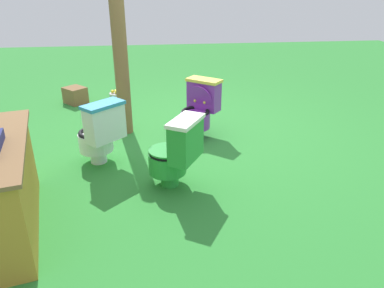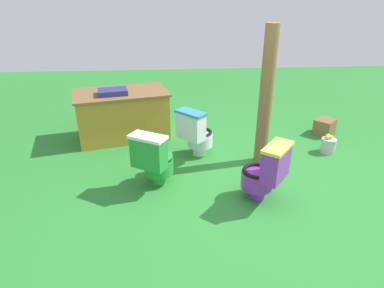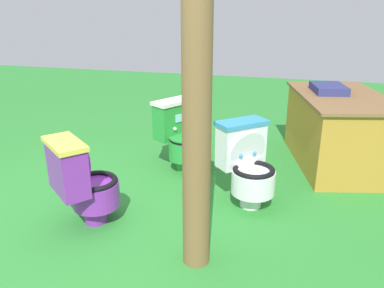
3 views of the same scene
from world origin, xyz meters
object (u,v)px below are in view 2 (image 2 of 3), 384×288
object	(u,v)px
toilet_purple	(266,172)
vendor_table	(122,114)
small_crate	(325,127)
toilet_white	(196,133)
toilet_green	(154,159)
lemon_bucket	(328,145)
wooden_post	(266,98)

from	to	relation	value
toilet_purple	vendor_table	bearing A→B (deg)	81.79
vendor_table	small_crate	world-z (taller)	vendor_table
toilet_white	toilet_green	bearing A→B (deg)	-79.79
toilet_green	toilet_purple	xyz separation A→B (m)	(1.26, -0.40, 0.00)
toilet_purple	small_crate	xyz separation A→B (m)	(1.57, 1.83, -0.24)
small_crate	toilet_green	bearing A→B (deg)	-153.19
lemon_bucket	vendor_table	bearing A→B (deg)	164.90
lemon_bucket	toilet_purple	bearing A→B (deg)	-138.84
toilet_green	lemon_bucket	xyz separation A→B (m)	(2.57, 0.75, -0.25)
toilet_purple	toilet_white	world-z (taller)	same
wooden_post	vendor_table	bearing A→B (deg)	153.06
lemon_bucket	toilet_white	bearing A→B (deg)	179.28
toilet_green	small_crate	xyz separation A→B (m)	(2.83, 1.43, -0.24)
wooden_post	toilet_green	bearing A→B (deg)	-159.51
toilet_white	vendor_table	bearing A→B (deg)	-169.05
wooden_post	lemon_bucket	world-z (taller)	wooden_post
toilet_purple	toilet_white	xyz separation A→B (m)	(-0.69, 1.17, 0.00)
toilet_green	toilet_purple	size ratio (longest dim) A/B	1.00
toilet_green	small_crate	size ratio (longest dim) A/B	2.20
toilet_white	lemon_bucket	bearing A→B (deg)	46.15
wooden_post	lemon_bucket	xyz separation A→B (m)	(1.09, 0.19, -0.82)
wooden_post	small_crate	size ratio (longest dim) A/B	5.69
vendor_table	wooden_post	world-z (taller)	wooden_post
toilet_green	toilet_white	world-z (taller)	same
toilet_green	vendor_table	bearing A→B (deg)	140.08
toilet_green	wooden_post	bearing A→B (deg)	51.19
vendor_table	lemon_bucket	world-z (taller)	vendor_table
toilet_white	wooden_post	bearing A→B (deg)	33.44
toilet_purple	vendor_table	world-z (taller)	vendor_table
toilet_green	lemon_bucket	size ratio (longest dim) A/B	2.63
toilet_green	vendor_table	xyz separation A→B (m)	(-0.56, 1.59, 0.02)
toilet_white	wooden_post	xyz separation A→B (m)	(0.91, -0.22, 0.57)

